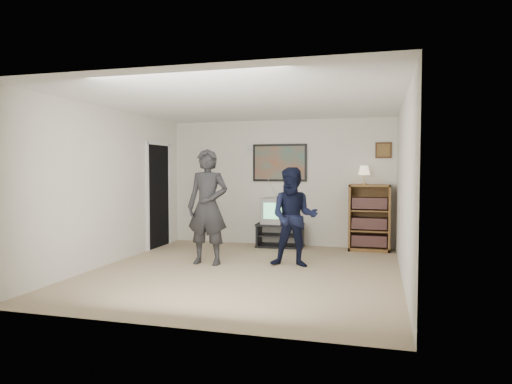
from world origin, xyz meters
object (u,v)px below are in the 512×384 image
at_px(media_stand, 280,235).
at_px(bookshelf, 369,218).
at_px(crt_television, 278,211).
at_px(person_short, 294,217).
at_px(person_tall, 208,207).

distance_m(media_stand, bookshelf, 1.74).
xyz_separation_m(media_stand, crt_television, (-0.05, 0.00, 0.48)).
bearing_deg(media_stand, crt_television, 176.41).
bearing_deg(person_short, crt_television, 107.68).
height_order(person_tall, person_short, person_tall).
distance_m(media_stand, person_short, 1.88).
bearing_deg(person_short, media_stand, 106.26).
relative_size(bookshelf, person_tall, 0.67).
bearing_deg(crt_television, person_tall, -109.58).
height_order(media_stand, crt_television, crt_television).
bearing_deg(person_tall, media_stand, 67.85).
xyz_separation_m(bookshelf, person_short, (-1.11, -1.76, 0.16)).
bearing_deg(person_tall, bookshelf, 38.46).
relative_size(crt_television, person_tall, 0.32).
height_order(bookshelf, person_short, person_short).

